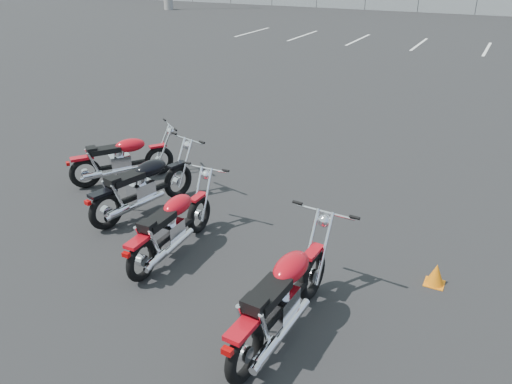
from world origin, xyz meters
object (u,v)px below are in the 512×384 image
at_px(motorcycle_second_black, 143,186).
at_px(motorcycle_third_red, 172,226).
at_px(motorcycle_rear_red, 283,297).
at_px(motorcycle_front_red, 122,159).

relative_size(motorcycle_second_black, motorcycle_third_red, 1.04).
bearing_deg(motorcycle_third_red, motorcycle_second_black, 144.55).
xyz_separation_m(motorcycle_second_black, motorcycle_third_red, (1.17, -0.83, -0.02)).
bearing_deg(motorcycle_third_red, motorcycle_rear_red, -21.46).
bearing_deg(motorcycle_rear_red, motorcycle_second_black, 153.04).
xyz_separation_m(motorcycle_front_red, motorcycle_rear_red, (4.40, -2.47, 0.06)).
height_order(motorcycle_front_red, motorcycle_second_black, motorcycle_second_black).
xyz_separation_m(motorcycle_third_red, motorcycle_rear_red, (2.07, -0.81, 0.05)).
bearing_deg(motorcycle_front_red, motorcycle_third_red, -35.37).
height_order(motorcycle_second_black, motorcycle_rear_red, motorcycle_rear_red).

